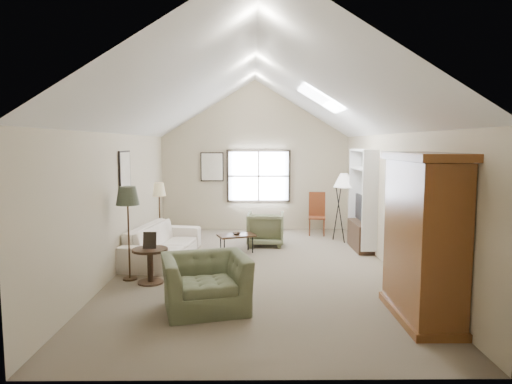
{
  "coord_description": "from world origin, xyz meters",
  "views": [
    {
      "loc": [
        -0.08,
        -8.28,
        2.33
      ],
      "look_at": [
        0.0,
        0.4,
        1.4
      ],
      "focal_mm": 32.0,
      "sensor_mm": 36.0,
      "label": 1
    }
  ],
  "objects_px": {
    "sofa": "(163,242)",
    "side_table": "(150,266)",
    "armchair_far": "(266,229)",
    "coffee_table": "(237,244)",
    "side_chair": "(317,214)",
    "armchair_near": "(206,283)",
    "armoire": "(423,237)"
  },
  "relations": [
    {
      "from": "armchair_far",
      "to": "coffee_table",
      "type": "xyz_separation_m",
      "value": [
        -0.64,
        -0.73,
        -0.18
      ]
    },
    {
      "from": "coffee_table",
      "to": "side_chair",
      "type": "relative_size",
      "value": 0.71
    },
    {
      "from": "armoire",
      "to": "sofa",
      "type": "relative_size",
      "value": 0.94
    },
    {
      "from": "armchair_far",
      "to": "side_table",
      "type": "xyz_separation_m",
      "value": [
        -2.01,
        -2.85,
        -0.09
      ]
    },
    {
      "from": "side_table",
      "to": "sofa",
      "type": "bearing_deg",
      "value": 93.58
    },
    {
      "from": "armoire",
      "to": "armchair_far",
      "type": "xyz_separation_m",
      "value": [
        -1.94,
        4.41,
        -0.72
      ]
    },
    {
      "from": "side_table",
      "to": "coffee_table",
      "type": "bearing_deg",
      "value": 57.25
    },
    {
      "from": "coffee_table",
      "to": "side_table",
      "type": "xyz_separation_m",
      "value": [
        -1.37,
        -2.12,
        0.1
      ]
    },
    {
      "from": "coffee_table",
      "to": "sofa",
      "type": "bearing_deg",
      "value": -160.34
    },
    {
      "from": "sofa",
      "to": "coffee_table",
      "type": "relative_size",
      "value": 3.06
    },
    {
      "from": "armoire",
      "to": "side_chair",
      "type": "xyz_separation_m",
      "value": [
        -0.6,
        5.58,
        -0.56
      ]
    },
    {
      "from": "armchair_near",
      "to": "coffee_table",
      "type": "bearing_deg",
      "value": 69.81
    },
    {
      "from": "armchair_near",
      "to": "armoire",
      "type": "bearing_deg",
      "value": -21.58
    },
    {
      "from": "armchair_far",
      "to": "sofa",
      "type": "bearing_deg",
      "value": 35.17
    },
    {
      "from": "coffee_table",
      "to": "armchair_far",
      "type": "bearing_deg",
      "value": 48.61
    },
    {
      "from": "armoire",
      "to": "side_chair",
      "type": "bearing_deg",
      "value": 96.16
    },
    {
      "from": "coffee_table",
      "to": "side_chair",
      "type": "height_order",
      "value": "side_chair"
    },
    {
      "from": "sofa",
      "to": "side_chair",
      "type": "xyz_separation_m",
      "value": [
        3.45,
        2.43,
        0.2
      ]
    },
    {
      "from": "armchair_far",
      "to": "coffee_table",
      "type": "distance_m",
      "value": 0.99
    },
    {
      "from": "sofa",
      "to": "side_table",
      "type": "height_order",
      "value": "sofa"
    },
    {
      "from": "armoire",
      "to": "sofa",
      "type": "distance_m",
      "value": 5.19
    },
    {
      "from": "armoire",
      "to": "coffee_table",
      "type": "bearing_deg",
      "value": 125.11
    },
    {
      "from": "side_chair",
      "to": "armchair_near",
      "type": "bearing_deg",
      "value": -106.29
    },
    {
      "from": "armoire",
      "to": "armchair_near",
      "type": "relative_size",
      "value": 1.88
    },
    {
      "from": "sofa",
      "to": "armoire",
      "type": "bearing_deg",
      "value": -118.42
    },
    {
      "from": "coffee_table",
      "to": "side_table",
      "type": "height_order",
      "value": "side_table"
    },
    {
      "from": "armchair_far",
      "to": "side_chair",
      "type": "height_order",
      "value": "side_chair"
    },
    {
      "from": "armoire",
      "to": "armchair_far",
      "type": "height_order",
      "value": "armoire"
    },
    {
      "from": "sofa",
      "to": "coffee_table",
      "type": "height_order",
      "value": "sofa"
    },
    {
      "from": "sofa",
      "to": "armchair_far",
      "type": "relative_size",
      "value": 2.81
    },
    {
      "from": "sofa",
      "to": "side_chair",
      "type": "distance_m",
      "value": 4.22
    },
    {
      "from": "sofa",
      "to": "side_table",
      "type": "xyz_separation_m",
      "value": [
        0.1,
        -1.6,
        -0.05
      ]
    }
  ]
}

